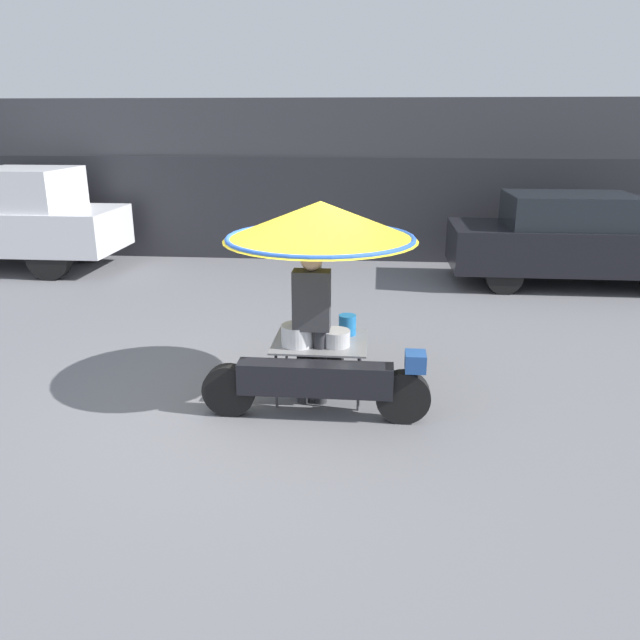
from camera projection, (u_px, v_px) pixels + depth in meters
ground_plane at (266, 407)px, 6.55m from camera, size 36.00×36.00×0.00m
shopfront_building at (329, 178)px, 13.79m from camera, size 28.00×2.06×3.27m
vendor_motorcycle_cart at (320, 245)px, 6.29m from camera, size 2.29×1.99×2.10m
vendor_person at (312, 319)px, 6.38m from camera, size 0.38×0.22×1.66m
parked_car at (576, 240)px, 11.09m from camera, size 4.49×1.72×1.63m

